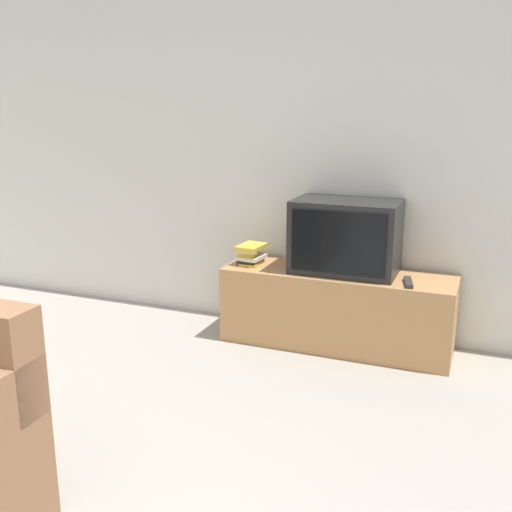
{
  "coord_description": "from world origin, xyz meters",
  "views": [
    {
      "loc": [
        1.7,
        -0.89,
        1.57
      ],
      "look_at": [
        0.39,
        2.36,
        0.66
      ],
      "focal_mm": 42.0,
      "sensor_mm": 36.0,
      "label": 1
    }
  ],
  "objects_px": {
    "television": "(345,237)",
    "book_stack": "(251,254)",
    "tv_stand": "(337,309)",
    "remote_on_stand": "(408,282)"
  },
  "relations": [
    {
      "from": "tv_stand",
      "to": "remote_on_stand",
      "type": "bearing_deg",
      "value": -12.46
    },
    {
      "from": "tv_stand",
      "to": "book_stack",
      "type": "xyz_separation_m",
      "value": [
        -0.61,
        -0.01,
        0.32
      ]
    },
    {
      "from": "television",
      "to": "remote_on_stand",
      "type": "relative_size",
      "value": 3.28
    },
    {
      "from": "television",
      "to": "book_stack",
      "type": "xyz_separation_m",
      "value": [
        -0.64,
        -0.04,
        -0.16
      ]
    },
    {
      "from": "television",
      "to": "book_stack",
      "type": "distance_m",
      "value": 0.66
    },
    {
      "from": "remote_on_stand",
      "to": "tv_stand",
      "type": "bearing_deg",
      "value": 167.54
    },
    {
      "from": "tv_stand",
      "to": "remote_on_stand",
      "type": "height_order",
      "value": "remote_on_stand"
    },
    {
      "from": "television",
      "to": "book_stack",
      "type": "relative_size",
      "value": 2.87
    },
    {
      "from": "tv_stand",
      "to": "book_stack",
      "type": "bearing_deg",
      "value": -178.65
    },
    {
      "from": "remote_on_stand",
      "to": "television",
      "type": "bearing_deg",
      "value": 163.43
    }
  ]
}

